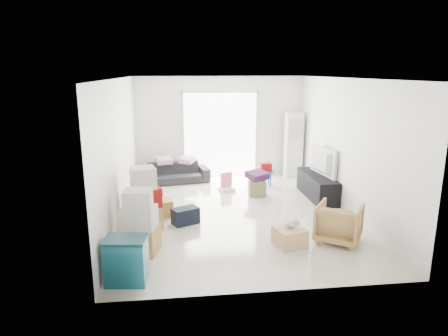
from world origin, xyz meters
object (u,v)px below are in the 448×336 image
sofa (175,170)px  armchair (339,221)px  wood_crate (290,237)px  television (318,172)px  kids_table (266,170)px  tv_console (317,186)px  ac_tower (293,146)px  ottoman (257,187)px  storage_bins (126,260)px

sofa → armchair: armchair is taller
armchair → wood_crate: 0.90m
television → kids_table: size_ratio=1.92×
tv_console → sofa: sofa is taller
ac_tower → kids_table: ac_tower is taller
ac_tower → armchair: ac_tower is taller
television → sofa: (-3.24, 1.66, -0.26)m
armchair → ottoman: bearing=-38.0°
wood_crate → kids_table: bearing=83.8°
ottoman → kids_table: bearing=64.7°
ac_tower → armchair: (-0.43, -4.21, -0.51)m
ac_tower → wood_crate: ac_tower is taller
television → ottoman: television is taller
armchair → wood_crate: (-0.87, -0.07, -0.21)m
sofa → wood_crate: size_ratio=3.81×
television → storage_bins: bearing=122.9°
kids_table → television: bearing=-49.1°
television → sofa: sofa is taller
storage_bins → ottoman: (2.55, 3.67, -0.14)m
armchair → sofa: bearing=-21.5°
ac_tower → armchair: size_ratio=2.41×
television → ac_tower: bearing=-6.3°
sofa → kids_table: sofa is taller
tv_console → storage_bins: bearing=-139.2°
armchair → wood_crate: bearing=38.7°
television → sofa: 3.65m
television → kids_table: 1.49m
television → ottoman: (-1.35, 0.30, -0.42)m
sofa → storage_bins: 5.07m
ac_tower → wood_crate: (-1.30, -4.28, -0.72)m
television → sofa: bearing=54.9°
tv_console → television: bearing=0.0°
television → armchair: size_ratio=1.53×
sofa → ottoman: size_ratio=4.58×
tv_console → wood_crate: 2.81m
armchair → ottoman: armchair is taller
storage_bins → kids_table: bearing=56.7°
sofa → tv_console: bearing=-36.9°
kids_table → wood_crate: 3.61m
wood_crate → sofa: bearing=114.6°
sofa → storage_bins: sofa is taller
ac_tower → storage_bins: (-3.85, -5.18, -0.55)m
tv_console → ottoman: tv_console is taller
tv_console → kids_table: kids_table is taller
sofa → wood_crate: (1.89, -4.13, -0.19)m
armchair → ottoman: (-0.87, 2.70, -0.17)m
kids_table → wood_crate: bearing=-96.2°
storage_bins → ottoman: storage_bins is taller
storage_bins → wood_crate: 2.71m
television → armchair: 2.46m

